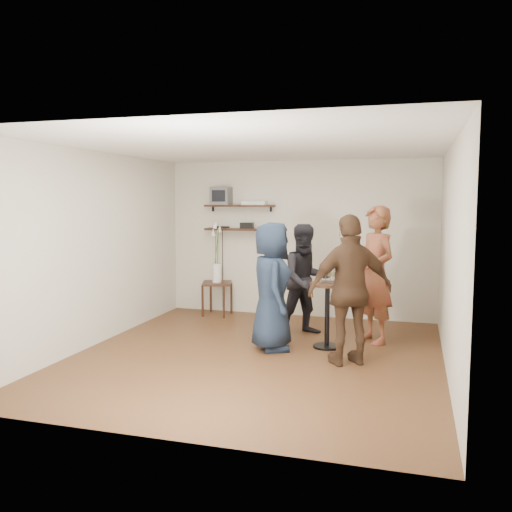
{
  "coord_description": "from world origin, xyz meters",
  "views": [
    {
      "loc": [
        1.86,
        -6.37,
        1.96
      ],
      "look_at": [
        -0.13,
        0.4,
        1.22
      ],
      "focal_mm": 38.0,
      "sensor_mm": 36.0,
      "label": 1
    }
  ],
  "objects": [
    {
      "name": "person_plaid",
      "position": [
        1.36,
        1.11,
        0.94
      ],
      "size": [
        0.78,
        0.82,
        1.88
      ],
      "primitive_type": "imported",
      "rotation": [
        0.0,
        0.0,
        -0.9
      ],
      "color": "red",
      "rests_on": "room"
    },
    {
      "name": "shelf_upper",
      "position": [
        -1.0,
        2.38,
        1.85
      ],
      "size": [
        1.2,
        0.25,
        0.04
      ],
      "primitive_type": "cube",
      "color": "black",
      "rests_on": "room"
    },
    {
      "name": "wine_glass_bl",
      "position": [
        0.75,
        0.71,
        0.99
      ],
      "size": [
        0.06,
        0.06,
        0.19
      ],
      "color": "silver",
      "rests_on": "drinks_table"
    },
    {
      "name": "side_table",
      "position": [
        -1.32,
        2.12,
        0.47
      ],
      "size": [
        0.59,
        0.59,
        0.57
      ],
      "rotation": [
        0.0,
        0.0,
        0.29
      ],
      "color": "black",
      "rests_on": "room"
    },
    {
      "name": "dvd_deck",
      "position": [
        -0.73,
        2.38,
        1.9
      ],
      "size": [
        0.4,
        0.24,
        0.06
      ],
      "primitive_type": "cube",
      "color": "silver",
      "rests_on": "shelf_upper"
    },
    {
      "name": "wine_glass_fr",
      "position": [
        0.85,
        0.61,
        1.01
      ],
      "size": [
        0.07,
        0.07,
        0.2
      ],
      "color": "silver",
      "rests_on": "drinks_table"
    },
    {
      "name": "radio",
      "position": [
        -0.87,
        2.38,
        1.52
      ],
      "size": [
        0.22,
        0.1,
        0.1
      ],
      "primitive_type": "cube",
      "color": "black",
      "rests_on": "shelf_lower"
    },
    {
      "name": "wine_glass_fl",
      "position": [
        0.7,
        0.61,
        1.01
      ],
      "size": [
        0.07,
        0.07,
        0.22
      ],
      "color": "silver",
      "rests_on": "drinks_table"
    },
    {
      "name": "wine_glass_br",
      "position": [
        0.81,
        0.66,
        1.0
      ],
      "size": [
        0.07,
        0.07,
        0.2
      ],
      "color": "silver",
      "rests_on": "drinks_table"
    },
    {
      "name": "person_brown",
      "position": [
        1.15,
        0.0,
        0.89
      ],
      "size": [
        1.13,
        0.9,
        1.79
      ],
      "primitive_type": "imported",
      "rotation": [
        0.0,
        0.0,
        3.67
      ],
      "color": "#3F291B",
      "rests_on": "room"
    },
    {
      "name": "power_strip",
      "position": [
        -1.36,
        2.42,
        1.48
      ],
      "size": [
        0.3,
        0.05,
        0.03
      ],
      "primitive_type": "cube",
      "color": "black",
      "rests_on": "shelf_lower"
    },
    {
      "name": "person_navy",
      "position": [
        0.09,
        0.36,
        0.83
      ],
      "size": [
        0.8,
        0.96,
        1.67
      ],
      "primitive_type": "imported",
      "rotation": [
        0.0,
        0.0,
        1.96
      ],
      "color": "#162133",
      "rests_on": "room"
    },
    {
      "name": "drinks_table",
      "position": [
        0.78,
        0.64,
        0.56
      ],
      "size": [
        0.47,
        0.47,
        0.87
      ],
      "color": "black",
      "rests_on": "room"
    },
    {
      "name": "vase_lilies",
      "position": [
        -1.33,
        2.12,
        0.9
      ],
      "size": [
        0.2,
        0.21,
        1.04
      ],
      "rotation": [
        0.0,
        0.0,
        0.29
      ],
      "color": "silver",
      "rests_on": "side_table"
    },
    {
      "name": "shelf_lower",
      "position": [
        -1.0,
        2.38,
        1.45
      ],
      "size": [
        1.2,
        0.25,
        0.04
      ],
      "primitive_type": "cube",
      "color": "black",
      "rests_on": "room"
    },
    {
      "name": "room",
      "position": [
        0.0,
        0.0,
        1.3
      ],
      "size": [
        4.58,
        5.08,
        2.68
      ],
      "color": "#452716",
      "rests_on": "ground"
    },
    {
      "name": "crt_monitor",
      "position": [
        -1.32,
        2.38,
        2.02
      ],
      "size": [
        0.32,
        0.3,
        0.3
      ],
      "primitive_type": "cube",
      "color": "#59595B",
      "rests_on": "shelf_upper"
    },
    {
      "name": "person_dark",
      "position": [
        0.37,
        1.26,
        0.8
      ],
      "size": [
        0.99,
        0.94,
        1.61
      ],
      "primitive_type": "imported",
      "rotation": [
        0.0,
        0.0,
        0.58
      ],
      "color": "black",
      "rests_on": "room"
    }
  ]
}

